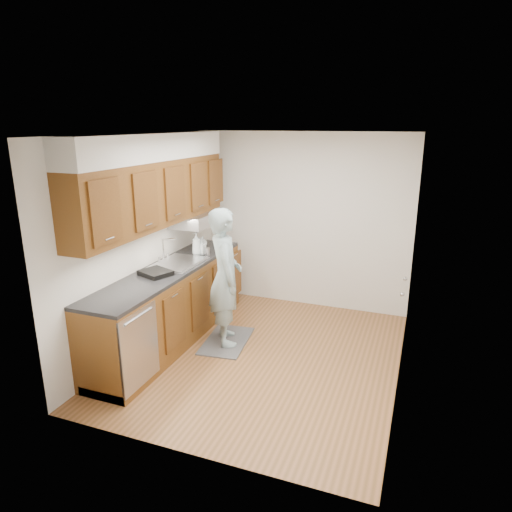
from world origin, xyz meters
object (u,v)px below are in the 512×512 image
Objects in this scene: soap_bottle_b at (201,246)px; soda_can at (201,249)px; soap_bottle_c at (203,241)px; dish_rack at (156,273)px; person at (225,268)px; soap_bottle_a at (197,243)px; steel_can at (207,252)px.

soap_bottle_b is 0.06m from soda_can.
soap_bottle_c is at bearing 114.13° from soap_bottle_b.
soap_bottle_b is 0.64× the size of dish_rack.
soap_bottle_b is 0.97m from dish_rack.
person is 0.81m from dish_rack.
dish_rack is (-0.09, -0.96, -0.08)m from soap_bottle_b.
soda_can is at bearing 79.87° from soap_bottle_a.
soda_can is (0.13, -0.30, -0.02)m from soap_bottle_c.
dish_rack is at bearing 92.88° from person.
soap_bottle_b is 1.39× the size of soap_bottle_c.
soap_bottle_a reaches higher than steel_can.
person is 15.48× the size of soda_can.
soap_bottle_c is (-0.15, 0.34, -0.03)m from soap_bottle_b.
dish_rack is at bearing -95.42° from soap_bottle_b.
soap_bottle_a is 2.50× the size of soda_can.
steel_can is (0.15, 0.01, -0.10)m from soap_bottle_a.
steel_can is (0.13, -0.08, -0.01)m from soda_can.
soap_bottle_a reaches higher than dish_rack.
soap_bottle_a is at bearing -100.13° from soda_can.
soap_bottle_a is 0.13m from soda_can.
soap_bottle_b is at bearing -59.23° from soda_can.
person is at bearing -44.80° from steel_can.
dish_rack is (-0.07, -1.00, -0.03)m from soda_can.
soap_bottle_c is at bearing 8.49° from person.
steel_can reaches higher than dish_rack.
soap_bottle_b is (-0.57, 0.50, 0.09)m from person.
person reaches higher than soda_can.
soap_bottle_b is at bearing 157.68° from steel_can.
dish_rack is at bearing -87.35° from soap_bottle_c.
soap_bottle_a is at bearing -175.48° from steel_can.
soap_bottle_c is (-0.11, 0.40, -0.08)m from soap_bottle_a.
soap_bottle_b is at bearing -65.87° from soap_bottle_c.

